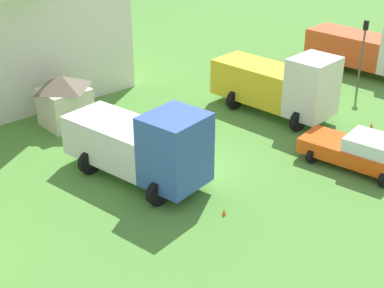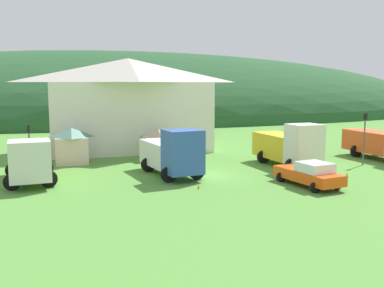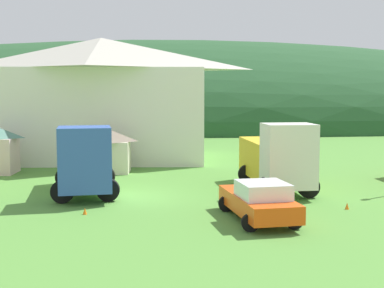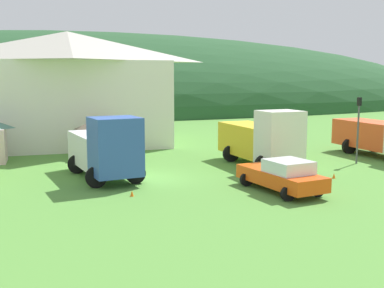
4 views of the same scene
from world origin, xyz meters
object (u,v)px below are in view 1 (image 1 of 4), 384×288
Objects in this scene: box_truck_blue at (143,145)px; service_pickup_orange at (359,151)px; heavy_rig_striped at (279,84)px; heavy_rig_white at (377,49)px; play_shed_cream at (65,100)px; traffic_cone_mid_row at (371,128)px; traffic_cone_near_pickup at (224,215)px; traffic_light_east at (363,49)px.

box_truck_blue reaches higher than service_pickup_orange.
heavy_rig_striped reaches higher than heavy_rig_white.
box_truck_blue is (-0.41, -7.40, 0.33)m from play_shed_cream.
traffic_cone_mid_row is at bearing -42.82° from play_shed_cream.
traffic_cone_near_pickup is (0.30, -11.67, -1.42)m from play_shed_cream.
play_shed_cream is 20.29m from heavy_rig_white.
traffic_cone_near_pickup is at bearing -110.05° from service_pickup_orange.
play_shed_cream is at bearing -112.92° from heavy_rig_white.
box_truck_blue is at bearing -91.60° from heavy_rig_white.
service_pickup_orange reaches higher than traffic_cone_near_pickup.
play_shed_cream is at bearing -159.83° from service_pickup_orange.
play_shed_cream is 0.63× the size of traffic_light_east.
play_shed_cream is at bearing 155.09° from traffic_light_east.
heavy_rig_white is at bearing 85.12° from heavy_rig_striped.
traffic_light_east is at bearing 76.86° from heavy_rig_striped.
traffic_cone_mid_row is at bearing 104.32° from service_pickup_orange.
play_shed_cream reaches higher than service_pickup_orange.
play_shed_cream is 17.59m from traffic_light_east.
box_truck_blue is at bearing 163.72° from traffic_cone_mid_row.
heavy_rig_striped is at bearing 172.13° from traffic_light_east.
heavy_rig_striped is 0.86× the size of heavy_rig_white.
heavy_rig_striped reaches higher than service_pickup_orange.
traffic_cone_near_pickup is at bearing -65.97° from heavy_rig_striped.
play_shed_cream reaches higher than traffic_cone_mid_row.
heavy_rig_striped is at bearing 29.30° from traffic_cone_near_pickup.
traffic_cone_mid_row is (2.35, -4.48, -1.78)m from heavy_rig_striped.
traffic_cone_mid_row is (11.85, -10.98, -1.42)m from play_shed_cream.
play_shed_cream is 4.69× the size of traffic_cone_near_pickup.
box_truck_blue is 19.67m from heavy_rig_white.
traffic_light_east is (6.41, -0.89, 0.87)m from heavy_rig_striped.
heavy_rig_striped is 6.53m from traffic_light_east.
heavy_rig_white is (9.73, 0.07, 0.00)m from heavy_rig_striped.
heavy_rig_striped is 6.77m from service_pickup_orange.
traffic_cone_mid_row is (-4.06, -3.59, -2.65)m from traffic_light_east.
heavy_rig_striped is (9.91, 0.90, 0.03)m from box_truck_blue.
traffic_light_east reaches higher than heavy_rig_striped.
traffic_cone_mid_row is (12.26, -3.58, -1.75)m from box_truck_blue.
traffic_light_east is at bearing 15.33° from traffic_cone_near_pickup.
heavy_rig_white reaches higher than play_shed_cream.
service_pickup_orange is (-11.64, -6.49, -0.95)m from heavy_rig_white.
box_truck_blue is 12.19× the size of traffic_cone_near_pickup.
traffic_cone_near_pickup is 0.97× the size of traffic_cone_mid_row.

